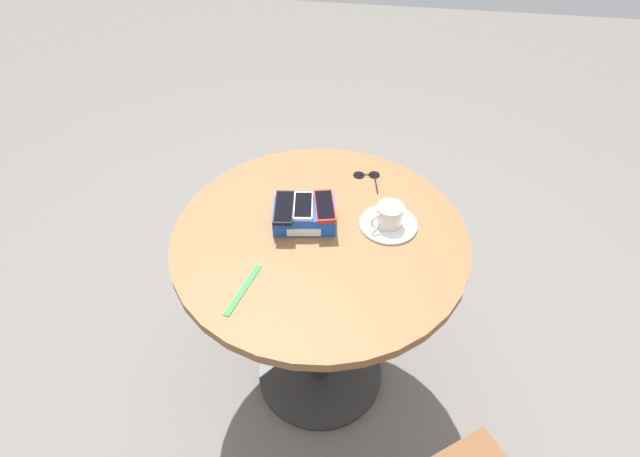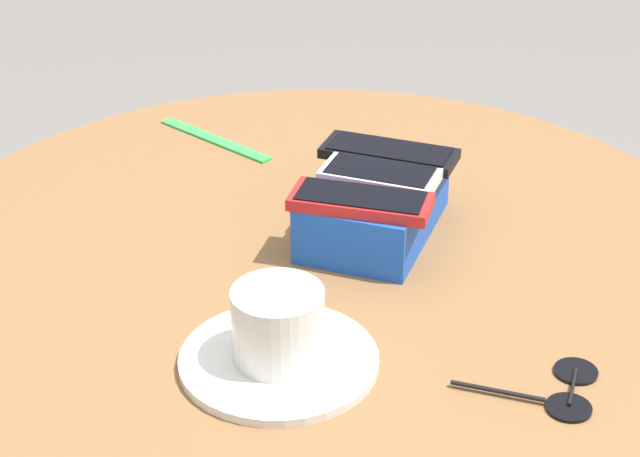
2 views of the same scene
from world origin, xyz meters
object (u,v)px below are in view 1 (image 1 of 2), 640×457
at_px(round_table, 320,272).
at_px(phone_box, 304,216).
at_px(coffee_cup, 389,215).
at_px(lanyard_strap, 243,289).
at_px(phone_white, 303,206).
at_px(phone_red, 325,206).
at_px(sunglasses, 368,176).
at_px(saucer, 388,224).
at_px(phone_black, 284,207).

height_order(round_table, phone_box, phone_box).
distance_m(coffee_cup, lanyard_strap, 0.47).
height_order(phone_white, phone_red, same).
bearing_deg(sunglasses, phone_box, -123.20).
bearing_deg(round_table, saucer, 18.68).
bearing_deg(sunglasses, phone_white, -124.16).
distance_m(phone_black, phone_white, 0.05).
relative_size(phone_black, phone_red, 1.02).
bearing_deg(saucer, phone_black, -172.24).
relative_size(phone_box, sunglasses, 1.71).
bearing_deg(coffee_cup, lanyard_strap, -139.89).
distance_m(phone_box, phone_black, 0.07).
xyz_separation_m(round_table, phone_box, (-0.05, 0.03, 0.20)).
height_order(phone_black, phone_red, phone_red).
bearing_deg(phone_red, phone_black, -168.34).
distance_m(phone_box, coffee_cup, 0.24).
bearing_deg(phone_box, sunglasses, 56.80).
bearing_deg(coffee_cup, sunglasses, 108.89).
bearing_deg(phone_black, saucer, 7.76).
bearing_deg(phone_black, round_table, -12.77).
relative_size(phone_white, phone_red, 0.86).
height_order(phone_box, sunglasses, phone_box).
bearing_deg(phone_black, phone_white, 15.45).
xyz_separation_m(phone_box, coffee_cup, (0.24, 0.03, 0.01)).
distance_m(phone_box, lanyard_strap, 0.29).
relative_size(lanyard_strap, sunglasses, 1.59).
bearing_deg(phone_white, phone_box, -55.34).
bearing_deg(phone_black, phone_red, 11.66).
height_order(phone_red, lanyard_strap, phone_red).
bearing_deg(saucer, phone_white, -173.93).
distance_m(round_table, phone_black, 0.26).
relative_size(phone_white, coffee_cup, 1.33).
height_order(phone_box, phone_red, phone_red).
bearing_deg(phone_box, lanyard_strap, -112.73).
bearing_deg(phone_red, phone_white, -171.74).
xyz_separation_m(coffee_cup, lanyard_strap, (-0.35, -0.30, -0.04)).
xyz_separation_m(saucer, lanyard_strap, (-0.36, -0.30, -0.00)).
relative_size(round_table, lanyard_strap, 4.78).
distance_m(phone_black, lanyard_strap, 0.27).
bearing_deg(phone_red, round_table, -97.24).
xyz_separation_m(round_table, lanyard_strap, (-0.16, -0.24, 0.17)).
xyz_separation_m(phone_black, phone_white, (0.05, 0.01, 0.00)).
bearing_deg(phone_black, sunglasses, 49.92).
relative_size(round_table, coffee_cup, 9.25).
xyz_separation_m(coffee_cup, sunglasses, (-0.08, 0.22, -0.04)).
distance_m(phone_box, sunglasses, 0.30).
xyz_separation_m(phone_red, sunglasses, (0.11, 0.24, -0.06)).
relative_size(round_table, saucer, 5.06).
height_order(phone_box, phone_black, phone_black).
height_order(coffee_cup, lanyard_strap, coffee_cup).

